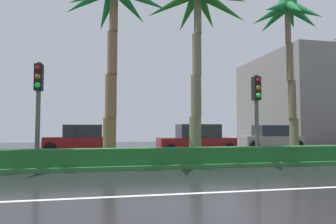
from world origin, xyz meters
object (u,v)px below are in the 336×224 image
(palm_tree_centre_left, at_px, (114,14))
(palm_tree_centre_right, at_px, (288,24))
(car_in_traffic_second, at_px, (82,139))
(palm_tree_centre, at_px, (198,18))
(traffic_signal_median_left, at_px, (38,94))
(car_in_traffic_third, at_px, (196,140))
(car_in_traffic_fourth, at_px, (270,138))
(traffic_signal_median_right, at_px, (257,102))

(palm_tree_centre_left, xyz_separation_m, palm_tree_centre_right, (8.34, 0.67, 0.40))
(car_in_traffic_second, bearing_deg, palm_tree_centre, 127.95)
(traffic_signal_median_left, distance_m, car_in_traffic_third, 9.26)
(palm_tree_centre_right, xyz_separation_m, car_in_traffic_fourth, (2.88, 6.73, -5.71))
(traffic_signal_median_left, height_order, car_in_traffic_fourth, traffic_signal_median_left)
(palm_tree_centre_left, distance_m, palm_tree_centre, 3.74)
(palm_tree_centre, bearing_deg, palm_tree_centre_right, 2.99)
(palm_tree_centre_left, xyz_separation_m, car_in_traffic_second, (-1.77, 7.43, -5.31))
(palm_tree_centre_right, height_order, car_in_traffic_third, palm_tree_centre_right)
(traffic_signal_median_right, bearing_deg, car_in_traffic_fourth, 56.89)
(palm_tree_centre_left, height_order, car_in_traffic_third, palm_tree_centre_left)
(car_in_traffic_second, relative_size, car_in_traffic_third, 1.00)
(palm_tree_centre_left, height_order, car_in_traffic_second, palm_tree_centre_left)
(traffic_signal_median_left, distance_m, traffic_signal_median_right, 8.37)
(traffic_signal_median_right, bearing_deg, traffic_signal_median_left, 178.06)
(traffic_signal_median_right, xyz_separation_m, car_in_traffic_fourth, (5.53, 8.47, -1.74))
(palm_tree_centre_left, relative_size, palm_tree_centre_right, 0.97)
(palm_tree_centre, height_order, palm_tree_centre_right, palm_tree_centre)
(traffic_signal_median_left, xyz_separation_m, car_in_traffic_second, (0.90, 8.22, -1.88))
(palm_tree_centre, height_order, traffic_signal_median_right, palm_tree_centre)
(traffic_signal_median_left, bearing_deg, car_in_traffic_second, 83.78)
(traffic_signal_median_right, relative_size, car_in_traffic_second, 0.81)
(palm_tree_centre_right, xyz_separation_m, traffic_signal_median_left, (-11.00, -1.46, -3.83))
(palm_tree_centre_right, distance_m, car_in_traffic_second, 13.44)
(car_in_traffic_fourth, bearing_deg, palm_tree_centre_left, 33.40)
(palm_tree_centre_left, bearing_deg, traffic_signal_median_left, -163.48)
(palm_tree_centre_left, relative_size, car_in_traffic_third, 1.77)
(traffic_signal_median_right, height_order, car_in_traffic_third, traffic_signal_median_right)
(palm_tree_centre, relative_size, traffic_signal_median_left, 2.14)
(car_in_traffic_second, bearing_deg, traffic_signal_median_left, 83.78)
(traffic_signal_median_right, bearing_deg, palm_tree_centre_left, 169.34)
(palm_tree_centre, distance_m, traffic_signal_median_right, 4.60)
(palm_tree_centre, relative_size, palm_tree_centre_right, 1.02)
(traffic_signal_median_right, bearing_deg, palm_tree_centre_right, 33.38)
(traffic_signal_median_left, xyz_separation_m, traffic_signal_median_right, (8.36, -0.28, -0.14))
(palm_tree_centre, distance_m, car_in_traffic_third, 6.93)
(palm_tree_centre_left, distance_m, car_in_traffic_third, 8.38)
(car_in_traffic_fourth, bearing_deg, car_in_traffic_third, 25.34)
(palm_tree_centre_left, bearing_deg, car_in_traffic_third, 42.24)
(palm_tree_centre_right, relative_size, car_in_traffic_third, 1.82)
(palm_tree_centre_left, relative_size, traffic_signal_median_right, 2.17)
(traffic_signal_median_left, relative_size, traffic_signal_median_right, 1.06)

